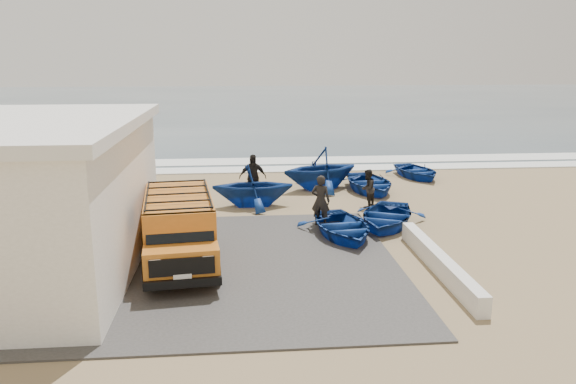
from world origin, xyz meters
name	(u,v)px	position (x,y,z in m)	size (l,w,h in m)	color
ground	(257,243)	(0.00, 0.00, 0.00)	(160.00, 160.00, 0.00)	#917A54
slab	(191,266)	(-2.00, -2.00, 0.03)	(12.00, 10.00, 0.05)	#42403D
ocean	(241,103)	(0.00, 56.00, 0.00)	(180.00, 88.00, 0.01)	#385166
surf_line	(249,170)	(0.00, 12.00, 0.03)	(180.00, 1.60, 0.06)	white
surf_wash	(248,161)	(0.00, 14.50, 0.02)	(180.00, 2.20, 0.04)	white
parapet	(439,262)	(5.00, -3.00, 0.28)	(0.35, 6.00, 0.55)	silver
van	(179,227)	(-2.30, -1.76, 1.13)	(2.46, 5.07, 2.09)	orange
boat_near_left	(342,226)	(2.85, 0.34, 0.37)	(2.57, 3.60, 0.75)	navy
boat_near_right	(386,216)	(4.64, 1.40, 0.38)	(2.59, 3.63, 0.75)	navy
boat_mid_left	(253,185)	(0.00, 4.64, 0.85)	(2.80, 3.24, 1.71)	navy
boat_mid_right	(369,183)	(5.26, 6.67, 0.40)	(2.75, 3.85, 0.80)	navy
boat_far_left	(320,168)	(3.15, 7.40, 0.97)	(3.17, 3.67, 1.93)	navy
boat_far_right	(417,171)	(8.30, 9.33, 0.35)	(2.38, 3.33, 0.69)	navy
fisherman_front	(321,201)	(2.32, 1.66, 0.93)	(0.68, 0.44, 1.86)	black
fisherman_middle	(367,188)	(4.57, 4.07, 0.77)	(0.75, 0.58, 1.54)	black
fisherman_back	(253,177)	(0.02, 5.58, 0.98)	(1.15, 0.48, 1.96)	black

